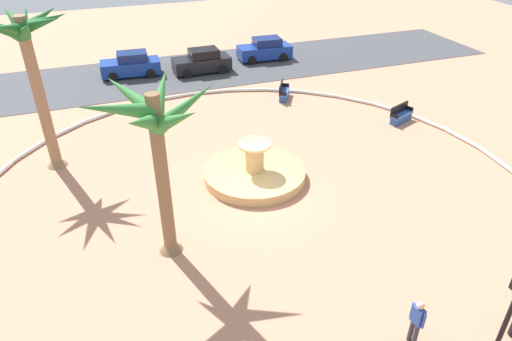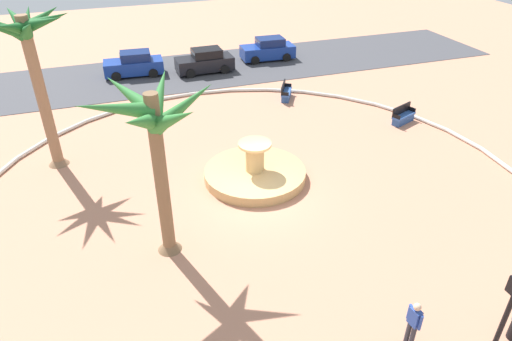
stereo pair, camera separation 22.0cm
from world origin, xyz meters
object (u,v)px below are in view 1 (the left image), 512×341
Objects in this scene: palm_tree_by_curb at (29,51)px; lamppost at (505,323)px; palm_tree_near_fountain at (156,134)px; bench_west at (284,93)px; fountain at (255,173)px; bench_east at (401,116)px; parked_car_leftmost at (131,65)px; parked_car_second at (202,62)px; person_cyclist_helmet at (417,320)px; parked_car_third at (265,50)px.

palm_tree_by_curb is 1.76× the size of lamppost.
palm_tree_near_fountain reaches higher than bench_west.
lamppost reaches higher than fountain.
bench_east is 0.41× the size of lamppost.
parked_car_leftmost is 1.02× the size of parked_car_second.
palm_tree_near_fountain is at bearing -128.84° from bench_west.
palm_tree_by_curb reaches higher than person_cyclist_helmet.
parked_car_second is (-0.84, 26.19, -1.61)m from lamppost.
palm_tree_near_fountain is 22.55m from parked_car_third.
lamppost is 2.51× the size of person_cyclist_helmet.
parked_car_third is at bearing 12.65° from parked_car_second.
lamppost is 1.01× the size of parked_car_second.
person_cyclist_helmet is 25.86m from parked_car_leftmost.
lamppost is (10.52, -15.89, -3.10)m from palm_tree_by_curb.
palm_tree_near_fountain is 1.54× the size of parked_car_leftmost.
bench_west is at bearing -60.98° from parked_car_second.
parked_car_second is 5.34m from parked_car_third.
parked_car_leftmost is (4.86, 11.29, -4.71)m from palm_tree_by_curb.
lamppost is at bearing -63.19° from person_cyclist_helmet.
palm_tree_by_curb is 18.86m from bench_east.
palm_tree_by_curb is at bearing 123.51° from lamppost.
parked_car_leftmost is at bearing 102.72° from fountain.
palm_tree_by_curb reaches higher than lamppost.
parked_car_third is (5.21, 1.17, 0.00)m from parked_car_second.
parked_car_leftmost reaches higher than person_cyclist_helmet.
lamppost is at bearing -56.49° from palm_tree_by_curb.
parked_car_third is at bearing 80.93° from lamppost.
palm_tree_by_curb is 4.38× the size of bench_west.
bench_west is at bearing 51.16° from palm_tree_near_fountain.
fountain is at bearing -95.13° from parked_car_second.
parked_car_second is (0.05, 24.43, -0.13)m from person_cyclist_helmet.
parked_car_third is (4.37, 27.36, -1.61)m from lamppost.
bench_east is 14.49m from parked_car_second.
bench_west is 20.06m from lamppost.
palm_tree_by_curb is 1.78× the size of parked_car_second.
bench_west is at bearing 59.15° from fountain.
fountain reaches higher than parked_car_third.
bench_west is (13.24, 3.88, -5.14)m from palm_tree_by_curb.
bench_west is at bearing 82.15° from lamppost.
lamppost is (-7.57, -14.40, 2.04)m from bench_east.
bench_west is at bearing 78.65° from person_cyclist_helmet.
lamppost is 27.75m from parked_car_third.
bench_east is at bearing -4.71° from palm_tree_by_curb.
palm_tree_near_fountain is at bearing -63.74° from palm_tree_by_curb.
fountain is 2.78× the size of bench_west.
fountain is 1.11× the size of parked_car_leftmost.
lamppost reaches higher than person_cyclist_helmet.
parked_car_leftmost is at bearing -178.94° from parked_car_third.
parked_car_third is (6.52, 15.75, 0.50)m from fountain.
person_cyclist_helmet is (-8.46, -12.64, 0.56)m from bench_east.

